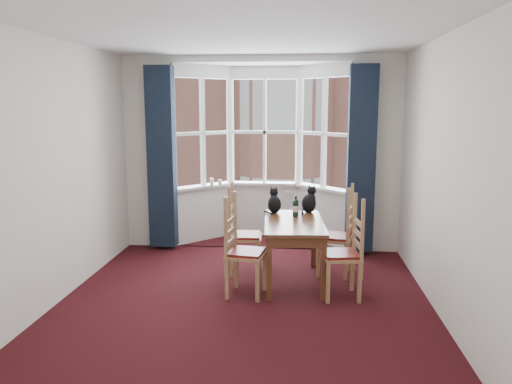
# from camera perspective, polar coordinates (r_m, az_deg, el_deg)

# --- Properties ---
(floor) EXTENTS (4.50, 4.50, 0.00)m
(floor) POSITION_cam_1_polar(r_m,az_deg,el_deg) (5.41, -1.50, -12.97)
(floor) COLOR black
(floor) RESTS_ON ground
(ceiling) EXTENTS (4.50, 4.50, 0.00)m
(ceiling) POSITION_cam_1_polar(r_m,az_deg,el_deg) (5.03, -1.65, 17.89)
(ceiling) COLOR white
(ceiling) RESTS_ON floor
(wall_left) EXTENTS (0.00, 4.50, 4.50)m
(wall_left) POSITION_cam_1_polar(r_m,az_deg,el_deg) (5.63, -22.25, 2.01)
(wall_left) COLOR silver
(wall_left) RESTS_ON floor
(wall_right) EXTENTS (0.00, 4.50, 4.50)m
(wall_right) POSITION_cam_1_polar(r_m,az_deg,el_deg) (5.19, 20.94, 1.48)
(wall_right) COLOR silver
(wall_right) RESTS_ON floor
(wall_near) EXTENTS (4.00, 0.00, 4.00)m
(wall_near) POSITION_cam_1_polar(r_m,az_deg,el_deg) (2.85, -6.96, -4.43)
(wall_near) COLOR silver
(wall_near) RESTS_ON floor
(wall_back_pier_left) EXTENTS (0.70, 0.12, 2.80)m
(wall_back_pier_left) POSITION_cam_1_polar(r_m,az_deg,el_deg) (7.57, -12.05, 4.37)
(wall_back_pier_left) COLOR silver
(wall_back_pier_left) RESTS_ON floor
(wall_back_pier_right) EXTENTS (0.70, 0.12, 2.80)m
(wall_back_pier_right) POSITION_cam_1_polar(r_m,az_deg,el_deg) (7.31, 13.58, 4.12)
(wall_back_pier_right) COLOR silver
(wall_back_pier_right) RESTS_ON floor
(bay_window) EXTENTS (2.76, 0.94, 2.80)m
(bay_window) POSITION_cam_1_polar(r_m,az_deg,el_deg) (7.75, 0.84, 4.72)
(bay_window) COLOR white
(bay_window) RESTS_ON floor
(curtain_left) EXTENTS (0.38, 0.22, 2.60)m
(curtain_left) POSITION_cam_1_polar(r_m,az_deg,el_deg) (7.34, -10.73, 3.86)
(curtain_left) COLOR #162132
(curtain_left) RESTS_ON floor
(curtain_right) EXTENTS (0.38, 0.22, 2.60)m
(curtain_right) POSITION_cam_1_polar(r_m,az_deg,el_deg) (7.10, 11.93, 3.62)
(curtain_right) COLOR #162132
(curtain_right) RESTS_ON floor
(dining_table) EXTENTS (0.77, 1.33, 0.75)m
(dining_table) POSITION_cam_1_polar(r_m,az_deg,el_deg) (5.95, 4.34, -4.31)
(dining_table) COLOR brown
(dining_table) RESTS_ON floor
(chair_left_near) EXTENTS (0.46, 0.47, 0.92)m
(chair_left_near) POSITION_cam_1_polar(r_m,az_deg,el_deg) (5.59, -2.02, -7.04)
(chair_left_near) COLOR #A67B50
(chair_left_near) RESTS_ON floor
(chair_left_far) EXTENTS (0.42, 0.44, 0.92)m
(chair_left_far) POSITION_cam_1_polar(r_m,az_deg,el_deg) (6.28, -2.05, -5.14)
(chair_left_far) COLOR #A67B50
(chair_left_far) RESTS_ON floor
(chair_right_near) EXTENTS (0.45, 0.46, 0.92)m
(chair_right_near) POSITION_cam_1_polar(r_m,az_deg,el_deg) (5.60, 10.64, -7.17)
(chair_right_near) COLOR #A67B50
(chair_right_near) RESTS_ON floor
(chair_right_far) EXTENTS (0.48, 0.50, 0.92)m
(chair_right_far) POSITION_cam_1_polar(r_m,az_deg,el_deg) (6.29, 9.80, -5.24)
(chair_right_far) COLOR #A67B50
(chair_right_far) RESTS_ON floor
(cat_left) EXTENTS (0.20, 0.26, 0.33)m
(cat_left) POSITION_cam_1_polar(r_m,az_deg,el_deg) (6.35, 2.11, -1.25)
(cat_left) COLOR black
(cat_left) RESTS_ON dining_table
(cat_right) EXTENTS (0.27, 0.30, 0.35)m
(cat_right) POSITION_cam_1_polar(r_m,az_deg,el_deg) (6.41, 6.10, -1.12)
(cat_right) COLOR black
(cat_right) RESTS_ON dining_table
(wine_bottle) EXTENTS (0.07, 0.07, 0.27)m
(wine_bottle) POSITION_cam_1_polar(r_m,az_deg,el_deg) (6.13, 4.55, -1.75)
(wine_bottle) COLOR black
(wine_bottle) RESTS_ON dining_table
(candle_tall) EXTENTS (0.06, 0.06, 0.11)m
(candle_tall) POSITION_cam_1_polar(r_m,az_deg,el_deg) (7.76, -5.08, 1.17)
(candle_tall) COLOR white
(candle_tall) RESTS_ON bay_window
(candle_short) EXTENTS (0.06, 0.06, 0.09)m
(candle_short) POSITION_cam_1_polar(r_m,az_deg,el_deg) (7.77, -4.13, 1.10)
(candle_short) COLOR white
(candle_short) RESTS_ON bay_window
(street) EXTENTS (80.00, 80.00, 0.00)m
(street) POSITION_cam_1_polar(r_m,az_deg,el_deg) (38.07, 4.24, -2.40)
(street) COLOR #333335
(street) RESTS_ON ground
(tenement_building) EXTENTS (18.40, 7.80, 15.20)m
(tenement_building) POSITION_cam_1_polar(r_m,az_deg,el_deg) (18.97, 3.49, 8.37)
(tenement_building) COLOR #A56855
(tenement_building) RESTS_ON street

